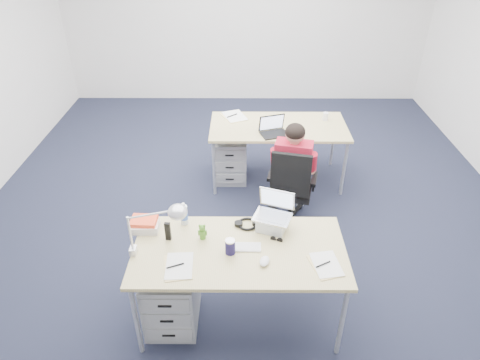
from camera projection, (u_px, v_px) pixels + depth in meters
name	position (u px, v px, depth m)	size (l,w,h in m)	color
floor	(247.00, 218.00, 4.72)	(7.00, 7.00, 0.00)	black
room	(249.00, 64.00, 3.80)	(6.02, 7.02, 2.80)	silver
desk_near	(239.00, 254.00, 3.23)	(1.60, 0.80, 0.73)	tan
desk_far	(278.00, 129.00, 5.04)	(1.60, 0.80, 0.73)	tan
office_chair	(290.00, 203.00, 4.49)	(0.72, 0.72, 0.95)	black
seated_person	(294.00, 170.00, 4.47)	(0.45, 0.69, 1.15)	red
drawer_pedestal_near	(172.00, 295.00, 3.42)	(0.40, 0.50, 0.55)	#A2A6A7
drawer_pedestal_far	(230.00, 157.00, 5.30)	(0.40, 0.50, 0.55)	#A2A6A7
silver_laptop	(273.00, 213.00, 3.33)	(0.28, 0.22, 0.30)	silver
wireless_keyboard	(245.00, 247.00, 3.21)	(0.25, 0.10, 0.01)	white
computer_mouse	(264.00, 261.00, 3.07)	(0.07, 0.11, 0.04)	white
headphones	(247.00, 223.00, 3.44)	(0.21, 0.16, 0.03)	black
can_koozie	(230.00, 246.00, 3.14)	(0.07, 0.07, 0.12)	#1A1542
water_bottle	(184.00, 214.00, 3.41)	(0.06, 0.06, 0.20)	silver
bear_figurine	(202.00, 231.00, 3.27)	(0.07, 0.05, 0.13)	#337A20
book_stack	(145.00, 224.00, 3.38)	(0.22, 0.16, 0.10)	silver
cordless_phone	(168.00, 231.00, 3.26)	(0.04, 0.03, 0.16)	black
papers_left	(178.00, 267.00, 3.04)	(0.19, 0.27, 0.01)	#E4CA84
papers_right	(325.00, 265.00, 3.05)	(0.18, 0.26, 0.01)	#E4CA84
sunglasses	(276.00, 239.00, 3.28)	(0.10, 0.05, 0.02)	black
desk_lamp	(149.00, 229.00, 3.04)	(0.40, 0.15, 0.46)	silver
dark_laptop	(275.00, 126.00, 4.75)	(0.30, 0.29, 0.22)	black
far_cup	(326.00, 116.00, 5.12)	(0.07, 0.07, 0.10)	white
far_papers	(234.00, 117.00, 5.22)	(0.23, 0.33, 0.01)	white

